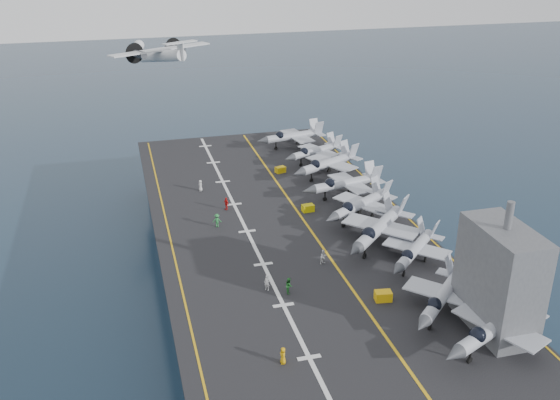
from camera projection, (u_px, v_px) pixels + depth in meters
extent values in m
plane|color=#142135|center=(287.00, 288.00, 95.70)|extent=(500.00, 500.00, 0.00)
cube|color=#56595E|center=(287.00, 259.00, 93.70)|extent=(36.00, 90.00, 10.00)
cube|color=black|center=(287.00, 228.00, 91.63)|extent=(38.00, 92.00, 0.40)
cube|color=gold|center=(307.00, 224.00, 92.25)|extent=(0.35, 90.00, 0.02)
cube|color=silver|center=(247.00, 231.00, 90.12)|extent=(0.50, 90.00, 0.02)
cube|color=gold|center=(171.00, 240.00, 87.52)|extent=(0.25, 90.00, 0.02)
cube|color=gold|center=(403.00, 213.00, 95.92)|extent=(0.25, 90.00, 0.02)
imported|color=#CA930A|center=(283.00, 356.00, 62.38)|extent=(0.81, 1.16, 1.86)
imported|color=silver|center=(267.00, 283.00, 75.10)|extent=(1.44, 1.42, 2.02)
imported|color=#28852F|center=(289.00, 285.00, 74.54)|extent=(0.95, 1.30, 2.01)
imported|color=#237B36|center=(217.00, 220.00, 91.18)|extent=(1.38, 1.08, 2.03)
imported|color=red|center=(226.00, 204.00, 96.81)|extent=(1.27, 1.43, 1.99)
imported|color=silver|center=(200.00, 185.00, 103.80)|extent=(0.76, 1.14, 1.88)
imported|color=silver|center=(324.00, 257.00, 81.09)|extent=(1.39, 1.16, 1.97)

